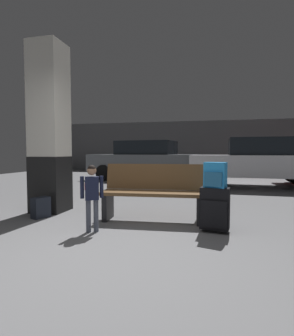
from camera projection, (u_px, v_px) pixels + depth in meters
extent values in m
cube|color=slate|center=(166.00, 198.00, 6.64)|extent=(18.00, 18.00, 0.10)
cube|color=#565658|center=(192.00, 146.00, 15.16)|extent=(18.00, 0.12, 2.80)
cube|color=black|center=(51.00, 184.00, 4.97)|extent=(0.57, 0.57, 1.00)
cube|color=silver|center=(49.00, 100.00, 4.88)|extent=(0.56, 0.56, 2.01)
cube|color=brown|center=(152.00, 193.00, 4.23)|extent=(1.63, 0.55, 0.05)
cube|color=brown|center=(155.00, 177.00, 4.47)|extent=(1.60, 0.23, 0.42)
cube|color=black|center=(108.00, 207.00, 4.36)|extent=(0.11, 0.40, 0.41)
cube|color=black|center=(199.00, 210.00, 4.13)|extent=(0.11, 0.40, 0.41)
cube|color=black|center=(215.00, 208.00, 3.67)|extent=(0.40, 0.25, 0.56)
cube|color=black|center=(214.00, 214.00, 3.57)|extent=(0.34, 0.07, 0.36)
cube|color=#A5A5AA|center=(216.00, 188.00, 3.73)|extent=(0.14, 0.04, 0.02)
cylinder|color=black|center=(204.00, 227.00, 3.82)|extent=(0.02, 0.05, 0.04)
cylinder|color=black|center=(227.00, 230.00, 3.71)|extent=(0.02, 0.05, 0.04)
cube|color=#268CD8|center=(215.00, 175.00, 3.64)|extent=(0.31, 0.23, 0.34)
cube|color=#23608E|center=(213.00, 179.00, 3.56)|extent=(0.23, 0.10, 0.19)
cylinder|color=black|center=(215.00, 163.00, 3.63)|extent=(0.06, 0.04, 0.02)
cylinder|color=#4C5160|center=(96.00, 216.00, 3.68)|extent=(0.07, 0.07, 0.44)
cylinder|color=#4C5160|center=(88.00, 216.00, 3.66)|extent=(0.07, 0.07, 0.44)
cube|color=#191E38|center=(92.00, 188.00, 3.65)|extent=(0.21, 0.18, 0.31)
cylinder|color=#191E38|center=(102.00, 187.00, 3.68)|extent=(0.05, 0.05, 0.30)
cylinder|color=#191E38|center=(82.00, 187.00, 3.62)|extent=(0.05, 0.05, 0.30)
sphere|color=#A87A5B|center=(92.00, 171.00, 3.64)|extent=(0.12, 0.12, 0.12)
sphere|color=black|center=(92.00, 169.00, 3.64)|extent=(0.11, 0.11, 0.11)
cylinder|color=red|center=(87.00, 186.00, 3.72)|extent=(0.06, 0.06, 0.10)
cylinder|color=red|center=(87.00, 181.00, 3.72)|extent=(0.01, 0.01, 0.06)
cube|color=#1E232D|center=(41.00, 208.00, 4.47)|extent=(0.25, 0.32, 0.34)
cube|color=#333842|center=(37.00, 210.00, 4.53)|extent=(0.11, 0.23, 0.19)
cylinder|color=black|center=(41.00, 198.00, 4.46)|extent=(0.04, 0.06, 0.02)
cylinder|color=black|center=(293.00, 174.00, 9.70)|extent=(0.62, 0.25, 0.60)
cube|color=slate|center=(143.00, 163.00, 10.64)|extent=(4.27, 2.15, 0.64)
cube|color=black|center=(147.00, 148.00, 10.56)|extent=(2.26, 1.77, 0.52)
cylinder|color=black|center=(104.00, 173.00, 10.35)|extent=(0.62, 0.27, 0.60)
cylinder|color=black|center=(122.00, 170.00, 11.85)|extent=(0.62, 0.27, 0.60)
cylinder|color=black|center=(170.00, 175.00, 9.47)|extent=(0.62, 0.27, 0.60)
cylinder|color=black|center=(180.00, 171.00, 10.97)|extent=(0.62, 0.27, 0.60)
cube|color=silver|center=(259.00, 166.00, 8.34)|extent=(4.14, 1.80, 0.64)
cube|color=black|center=(265.00, 147.00, 8.27)|extent=(2.14, 1.59, 0.52)
cylinder|color=black|center=(215.00, 179.00, 7.92)|extent=(0.60, 0.21, 0.60)
cylinder|color=black|center=(216.00, 175.00, 9.47)|extent=(0.60, 0.21, 0.60)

